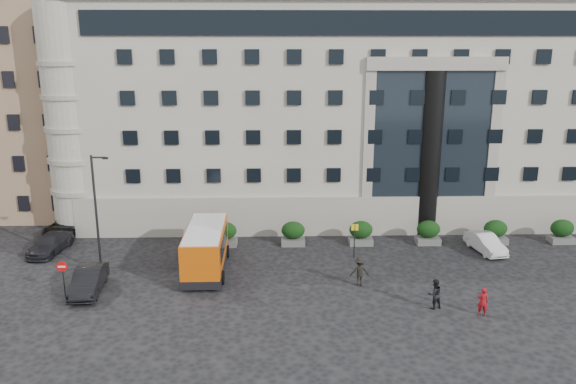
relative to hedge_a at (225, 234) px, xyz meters
name	(u,v)px	position (x,y,z in m)	size (l,w,h in m)	color
ground	(278,288)	(4.00, -7.80, -0.93)	(120.00, 120.00, 0.00)	black
civic_building	(338,107)	(10.00, 14.20, 8.07)	(44.00, 24.00, 18.00)	#A5A192
entrance_column	(429,155)	(16.00, 2.50, 5.57)	(1.80, 1.80, 13.00)	black
apartment_near	(16,99)	(-20.00, 12.20, 9.07)	(14.00, 14.00, 20.00)	#977458
apartment_far	(55,77)	(-23.00, 30.20, 10.07)	(13.00, 13.00, 22.00)	#7E6449
hedge_a	(225,234)	(0.00, 0.00, 0.00)	(1.80, 1.26, 1.84)	#5C5C59
hedge_b	(293,233)	(5.20, 0.00, 0.00)	(1.80, 1.26, 1.84)	#5C5C59
hedge_c	(361,233)	(10.40, 0.00, 0.00)	(1.80, 1.26, 1.84)	#5C5C59
hedge_d	(428,232)	(15.60, 0.00, 0.00)	(1.80, 1.26, 1.84)	#5C5C59
hedge_e	(495,232)	(20.80, 0.00, 0.00)	(1.80, 1.26, 1.84)	#5C5C59
hedge_f	(562,231)	(26.00, 0.00, 0.00)	(1.80, 1.26, 1.84)	#5C5C59
street_lamp	(97,209)	(-7.94, -4.80, 3.44)	(1.16, 0.18, 8.00)	#262628
bus_stop_sign	(355,235)	(9.50, -2.80, 0.80)	(0.50, 0.08, 2.52)	#262628
no_entry_sign	(63,272)	(-9.00, -8.84, 0.72)	(0.64, 0.16, 2.32)	#262628
minibus	(206,247)	(-0.87, -4.86, 0.74)	(2.80, 7.26, 3.02)	#C75009
red_truck	(125,196)	(-9.99, 9.72, 0.41)	(2.59, 5.01, 2.62)	maroon
parked_car_b	(89,280)	(-7.76, -8.11, -0.17)	(1.60, 4.59, 1.51)	black
parked_car_c	(50,244)	(-12.76, -1.15, -0.25)	(1.89, 4.66, 1.35)	black
parked_car_d	(69,225)	(-12.95, 3.21, -0.21)	(2.39, 5.18, 1.44)	black
white_taxi	(485,243)	(19.38, -1.84, -0.25)	(1.43, 4.11, 1.35)	silver
pedestrian_a	(483,302)	(15.53, -11.82, -0.09)	(0.61, 0.40, 1.68)	maroon
pedestrian_b	(435,294)	(13.04, -10.89, -0.02)	(0.88, 0.69, 1.82)	black
pedestrian_c	(360,271)	(9.17, -7.54, 0.01)	(1.22, 0.70, 1.88)	black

